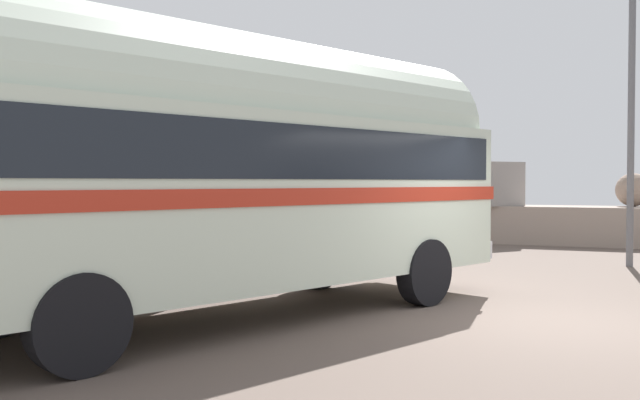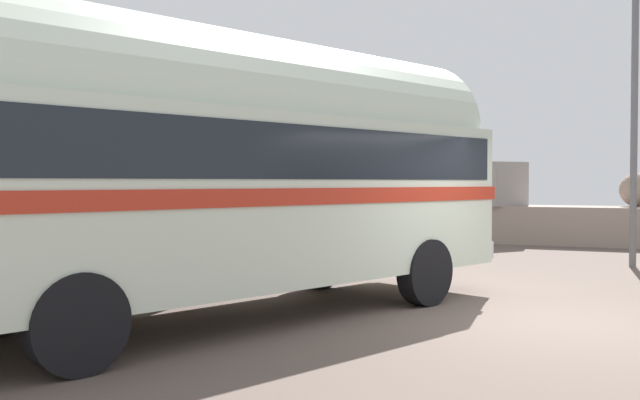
% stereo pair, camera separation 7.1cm
% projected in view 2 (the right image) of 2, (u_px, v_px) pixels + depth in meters
% --- Properties ---
extents(ground, '(32.00, 26.00, 0.02)m').
position_uv_depth(ground, '(546.00, 322.00, 8.81)').
color(ground, brown).
extents(breakwater, '(31.36, 2.17, 2.49)m').
position_uv_depth(breakwater, '(597.00, 220.00, 19.54)').
color(breakwater, gray).
rests_on(breakwater, ground).
extents(vintage_coach, '(5.62, 8.82, 3.70)m').
position_uv_depth(vintage_coach, '(233.00, 162.00, 8.92)').
color(vintage_coach, black).
rests_on(vintage_coach, ground).
extents(lamp_post, '(0.79, 0.67, 6.27)m').
position_uv_depth(lamp_post, '(638.00, 98.00, 14.44)').
color(lamp_post, '#5B5B60').
rests_on(lamp_post, ground).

